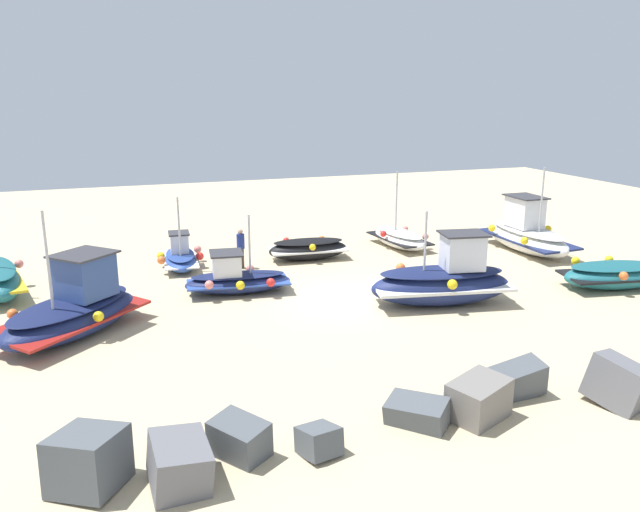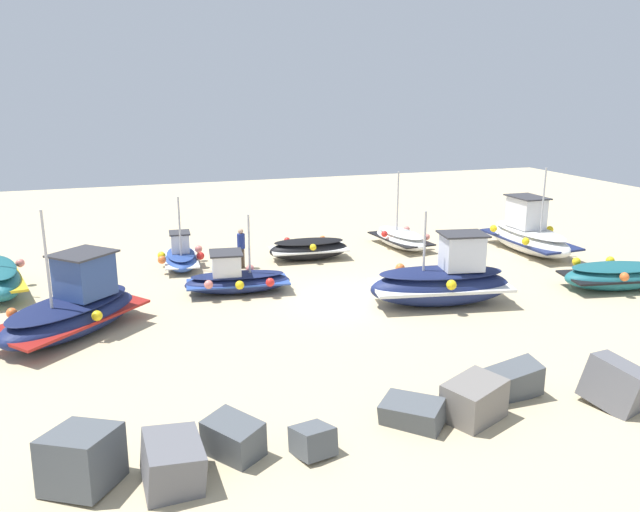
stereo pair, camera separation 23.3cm
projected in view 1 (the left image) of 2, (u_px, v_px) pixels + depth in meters
ground_plane at (344, 299)px, 22.00m from camera, size 59.89×59.89×0.00m
fishing_boat_0 at (237, 279)px, 22.55m from camera, size 3.93×2.26×2.86m
fishing_boat_1 at (399, 238)px, 29.12m from camera, size 2.09×3.78×3.46m
fishing_boat_2 at (615, 275)px, 23.10m from camera, size 4.19×2.55×0.99m
fishing_boat_3 at (444, 281)px, 21.28m from camera, size 5.08×2.70×3.25m
fishing_boat_4 at (74, 310)px, 18.69m from camera, size 4.84×4.75×3.93m
fishing_boat_6 at (527, 234)px, 28.31m from camera, size 2.47×5.18×3.89m
fishing_boat_7 at (308, 249)px, 26.93m from camera, size 3.50×1.83×0.91m
fishing_boat_8 at (180, 257)px, 25.74m from camera, size 1.97×3.16×3.00m
person_walking at (241, 246)px, 25.49m from camera, size 0.32×0.32×1.65m
breakwater_rocks at (480, 401)px, 13.88m from camera, size 22.27×2.43×1.37m
mooring_buoy_0 at (100, 259)px, 25.54m from camera, size 0.55×0.55×0.71m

